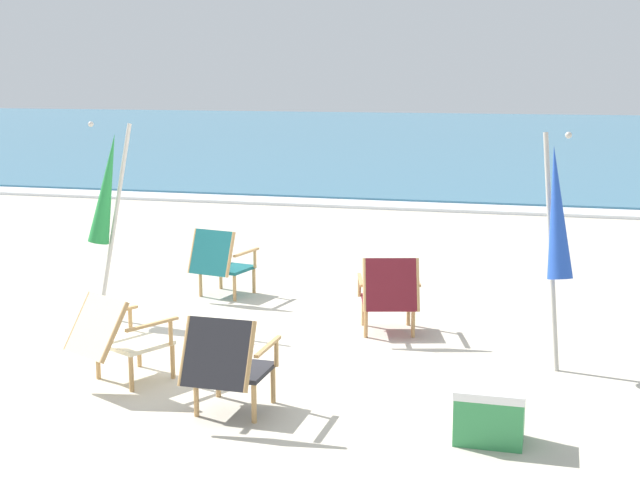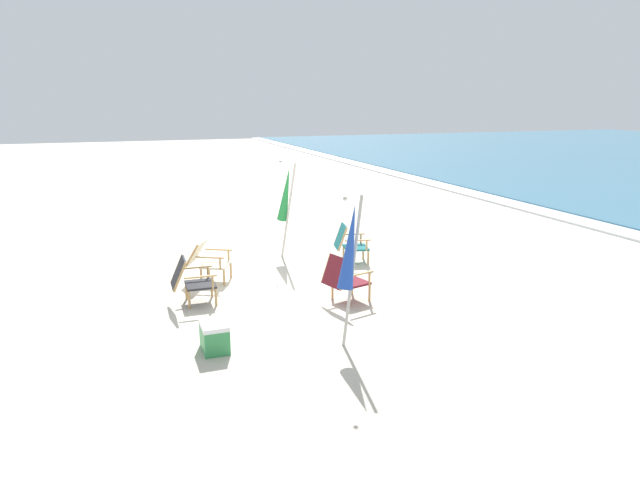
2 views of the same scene
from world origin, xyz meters
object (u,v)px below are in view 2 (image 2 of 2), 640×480
Objects in this scene: umbrella_furled_green at (286,195)px; umbrella_furled_blue at (350,248)px; beach_chair_back_right at (207,259)px; cooler_box at (214,336)px; beach_chair_front_left at (190,279)px; beach_chair_far_center at (344,277)px; beach_chair_mid_center at (349,242)px.

umbrella_furled_blue reaches higher than umbrella_furled_green.
cooler_box is (3.11, -0.40, -0.22)m from beach_chair_back_right.
umbrella_furled_green is at bearing 133.46° from beach_chair_front_left.
umbrella_furled_blue is at bearing -5.81° from umbrella_furled_green.
beach_chair_back_right is 0.45× the size of umbrella_furled_green.
umbrella_furled_green is at bearing -178.09° from beach_chair_far_center.
beach_chair_far_center is at bearing -24.80° from beach_chair_mid_center.
beach_chair_front_left reaches higher than beach_chair_back_right.
umbrella_furled_green is at bearing 119.40° from beach_chair_back_right.
beach_chair_far_center is at bearing 160.17° from umbrella_furled_blue.
beach_chair_far_center is at bearing 1.91° from umbrella_furled_green.
beach_chair_back_right is 0.45× the size of umbrella_furled_blue.
beach_chair_far_center is 1.91m from umbrella_furled_blue.
beach_chair_front_left is at bearing -67.91° from beach_chair_mid_center.
beach_chair_front_left is at bearing -46.54° from umbrella_furled_green.
beach_chair_mid_center reaches higher than beach_chair_back_right.
beach_chair_far_center reaches higher than beach_chair_back_right.
beach_chair_mid_center is 2.99m from beach_chair_back_right.
beach_chair_back_right is 2.35m from umbrella_furled_green.
umbrella_furled_green is 4.28× the size of cooler_box.
umbrella_furled_green reaches higher than cooler_box.
beach_chair_back_right is (-1.94, -1.97, -0.01)m from beach_chair_far_center.
beach_chair_far_center is 3.14m from umbrella_furled_green.
umbrella_furled_blue is at bearing 38.38° from beach_chair_front_left.
beach_chair_mid_center reaches higher than cooler_box.
beach_chair_front_left is 1.23m from beach_chair_back_right.
umbrella_furled_green is (-2.20, 2.33, 0.94)m from beach_chair_front_left.
umbrella_furled_blue reaches higher than beach_chair_far_center.
cooler_box is (1.17, -2.38, -0.23)m from beach_chair_far_center.
beach_chair_far_center is 2.76m from beach_chair_back_right.
beach_chair_front_left is at bearing -108.01° from beach_chair_far_center.
beach_chair_far_center is 0.86× the size of beach_chair_back_right.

